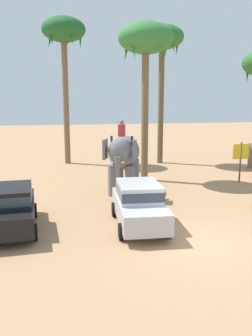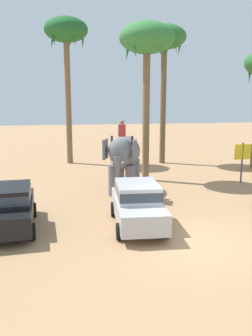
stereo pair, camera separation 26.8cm
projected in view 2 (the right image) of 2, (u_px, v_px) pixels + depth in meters
The scene contains 8 objects.
ground_plane at pixel (191, 242), 12.05m from camera, with size 120.00×120.00×0.00m, color tan.
car_sedan_foreground at pixel (137, 203), 13.47m from camera, with size 2.11×4.21×1.70m.
car_parked_far_side at pixel (9, 206), 13.06m from camera, with size 2.03×4.18×1.70m.
elephant_with_mahout at pixel (124, 156), 18.16m from camera, with size 2.66×4.01×3.88m.
palm_tree_behind_elephant at pixel (66, 36), 25.39m from camera, with size 3.20×3.20×10.79m.
palm_tree_left_of_road at pixel (164, 43), 25.55m from camera, with size 3.20×3.20×10.30m.
palm_tree_far_back at pixel (147, 44), 19.88m from camera, with size 3.20×3.20×9.24m.
signboard_yellow at pixel (242, 155), 20.47m from camera, with size 1.00×0.10×2.40m.
Camera 2 is at (-4.38, -10.70, 4.83)m, focal length 37.16 mm.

